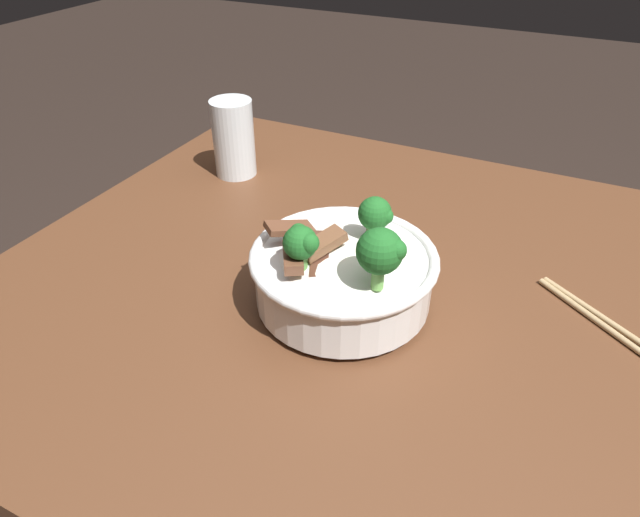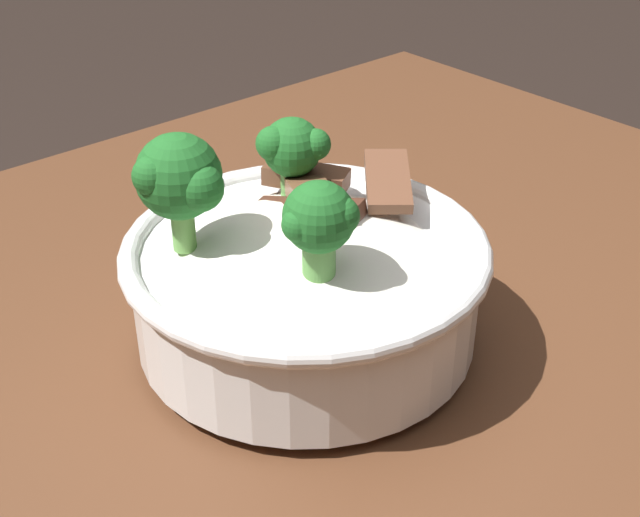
# 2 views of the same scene
# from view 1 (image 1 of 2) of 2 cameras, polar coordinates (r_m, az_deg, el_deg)

# --- Properties ---
(dining_table) EXTENTS (1.17, 0.82, 0.80)m
(dining_table) POSITION_cam_1_polar(r_m,az_deg,el_deg) (0.75, 13.78, -11.34)
(dining_table) COLOR #56331E
(dining_table) RESTS_ON ground
(rice_bowl) EXTENTS (0.21, 0.21, 0.14)m
(rice_bowl) POSITION_cam_1_polar(r_m,az_deg,el_deg) (0.63, 2.43, -1.30)
(rice_bowl) COLOR white
(rice_bowl) RESTS_ON dining_table
(drinking_glass) EXTENTS (0.07, 0.07, 0.12)m
(drinking_glass) POSITION_cam_1_polar(r_m,az_deg,el_deg) (0.94, -8.69, 11.52)
(drinking_glass) COLOR white
(drinking_glass) RESTS_ON dining_table
(chopsticks_pair) EXTENTS (0.19, 0.14, 0.01)m
(chopsticks_pair) POSITION_cam_1_polar(r_m,az_deg,el_deg) (0.70, 27.90, -6.56)
(chopsticks_pair) COLOR tan
(chopsticks_pair) RESTS_ON dining_table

